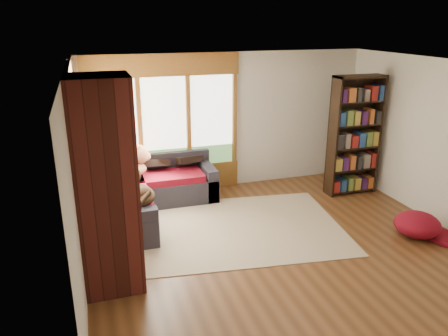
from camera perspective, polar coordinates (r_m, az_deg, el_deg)
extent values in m
plane|color=#4F2D16|center=(6.68, 7.01, -9.59)|extent=(5.50, 5.50, 0.00)
plane|color=white|center=(5.90, 8.04, 13.20)|extent=(5.50, 5.50, 0.00)
cube|color=silver|center=(8.41, 0.34, 6.09)|extent=(5.50, 0.04, 2.60)
cube|color=silver|center=(4.21, 22.00, -8.98)|extent=(5.50, 0.04, 2.60)
cube|color=silver|center=(5.63, -18.85, -1.55)|extent=(0.04, 5.00, 2.60)
cube|color=silver|center=(7.71, 26.42, 2.88)|extent=(0.04, 5.00, 2.60)
cube|color=brown|center=(8.09, -7.75, 5.76)|extent=(2.82, 0.10, 1.90)
cube|color=white|center=(8.09, -7.75, 5.76)|extent=(2.54, 0.09, 1.62)
cube|color=brown|center=(6.76, -18.58, 2.29)|extent=(0.10, 2.62, 1.90)
cube|color=white|center=(6.76, -18.58, 2.29)|extent=(0.09, 2.36, 1.62)
cube|color=#7D9F5A|center=(7.47, -18.66, 6.98)|extent=(0.03, 0.72, 0.90)
cube|color=#471914|center=(5.30, -15.10, -2.45)|extent=(0.70, 0.70, 2.60)
cube|color=#25232C|center=(7.98, -10.03, -3.16)|extent=(2.20, 0.90, 0.42)
cube|color=#25232C|center=(8.17, -10.54, 0.33)|extent=(2.20, 0.20, 0.38)
cube|color=#25232C|center=(8.11, -3.07, -1.81)|extent=(0.20, 0.90, 0.60)
cube|color=maroon|center=(7.76, -10.75, -1.71)|extent=(1.90, 0.66, 0.12)
cube|color=#25232C|center=(7.33, -14.37, -5.52)|extent=(0.90, 2.20, 0.42)
cube|color=#25232C|center=(7.18, -17.41, -2.88)|extent=(0.20, 2.20, 0.38)
cube|color=#25232C|center=(6.39, -13.81, -8.36)|extent=(0.90, 0.20, 0.60)
cube|color=maroon|center=(6.91, -13.36, -4.53)|extent=(0.66, 1.20, 0.12)
cube|color=maroon|center=(7.79, -13.95, -1.85)|extent=(0.66, 0.66, 0.12)
cube|color=beige|center=(7.05, 2.30, -7.78)|extent=(3.42, 2.78, 0.01)
cube|color=black|center=(8.70, 19.18, 4.19)|extent=(0.04, 0.32, 2.22)
cube|color=black|center=(8.20, 14.01, 3.82)|extent=(0.04, 0.32, 2.22)
cube|color=black|center=(8.56, 16.12, 4.27)|extent=(0.95, 0.02, 2.22)
cube|color=black|center=(8.76, 16.03, -2.65)|extent=(0.87, 0.30, 0.03)
cube|color=black|center=(8.61, 16.28, -0.02)|extent=(0.87, 0.30, 0.03)
cube|color=black|center=(8.49, 16.54, 2.70)|extent=(0.87, 0.30, 0.03)
cube|color=black|center=(8.39, 16.81, 5.48)|extent=(0.87, 0.30, 0.03)
cube|color=black|center=(8.30, 17.09, 8.33)|extent=(0.87, 0.30, 0.03)
cube|color=black|center=(8.24, 17.38, 11.23)|extent=(0.87, 0.30, 0.03)
cube|color=#726659|center=(8.42, 16.75, 3.98)|extent=(0.83, 0.24, 2.06)
ellipsoid|color=maroon|center=(7.35, 23.94, -6.68)|extent=(0.91, 0.91, 0.37)
ellipsoid|color=brown|center=(7.65, -13.13, -0.02)|extent=(0.98, 0.78, 0.29)
sphere|color=brown|center=(7.72, -11.07, 1.38)|extent=(0.43, 0.43, 0.35)
cone|color=brown|center=(7.66, -11.53, 2.29)|extent=(0.16, 0.16, 0.15)
ellipsoid|color=black|center=(6.67, -11.21, -3.03)|extent=(0.62, 0.82, 0.25)
sphere|color=black|center=(6.87, -11.98, -1.36)|extent=(0.35, 0.35, 0.30)
cone|color=black|center=(6.78, -11.92, -0.54)|extent=(0.13, 0.13, 0.13)
cube|color=black|center=(8.09, -5.56, 1.61)|extent=(0.45, 0.12, 0.45)
cube|color=black|center=(7.99, -9.77, 1.21)|extent=(0.45, 0.12, 0.45)
cube|color=black|center=(7.50, -16.29, -0.49)|extent=(0.45, 0.12, 0.45)
cube|color=black|center=(6.47, -15.94, -3.60)|extent=(0.45, 0.12, 0.45)
cube|color=maroon|center=(7.94, -14.05, 0.80)|extent=(0.42, 0.12, 0.42)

